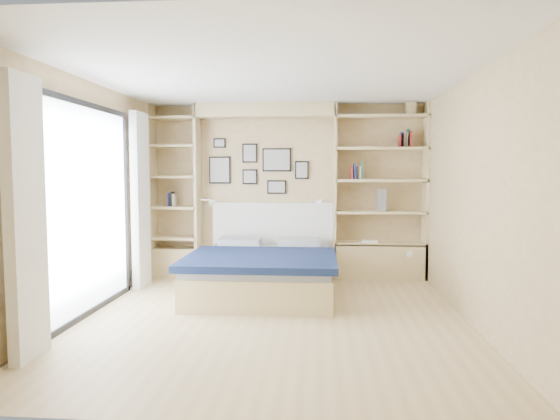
{
  "coord_description": "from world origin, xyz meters",
  "views": [
    {
      "loc": [
        0.47,
        -5.11,
        1.53
      ],
      "look_at": [
        0.0,
        0.9,
        1.06
      ],
      "focal_mm": 32.0,
      "sensor_mm": 36.0,
      "label": 1
    }
  ],
  "objects": [
    {
      "name": "ground",
      "position": [
        0.0,
        0.0,
        0.0
      ],
      "size": [
        4.5,
        4.5,
        0.0
      ],
      "primitive_type": "plane",
      "color": "tan",
      "rests_on": "ground"
    },
    {
      "name": "room_shell",
      "position": [
        -0.39,
        1.52,
        1.08
      ],
      "size": [
        4.5,
        4.5,
        4.5
      ],
      "color": "tan",
      "rests_on": "ground"
    },
    {
      "name": "bed",
      "position": [
        -0.21,
        1.08,
        0.28
      ],
      "size": [
        1.79,
        2.27,
        1.07
      ],
      "color": "#D6BF83",
      "rests_on": "ground"
    },
    {
      "name": "photo_gallery",
      "position": [
        -0.45,
        2.22,
        1.6
      ],
      "size": [
        1.48,
        0.02,
        0.82
      ],
      "color": "black",
      "rests_on": "ground"
    },
    {
      "name": "reading_lamps",
      "position": [
        -0.3,
        2.0,
        1.1
      ],
      "size": [
        1.92,
        0.12,
        0.15
      ],
      "color": "silver",
      "rests_on": "ground"
    },
    {
      "name": "shelf_decor",
      "position": [
        1.13,
        2.07,
        1.7
      ],
      "size": [
        3.58,
        0.23,
        2.03
      ],
      "color": "#A51E1E",
      "rests_on": "ground"
    },
    {
      "name": "deck_chair",
      "position": [
        -3.72,
        1.24,
        0.35
      ],
      "size": [
        0.49,
        0.77,
        0.74
      ],
      "rotation": [
        0.0,
        0.0,
        -0.06
      ],
      "color": "tan",
      "rests_on": "ground"
    }
  ]
}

